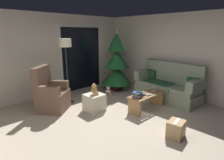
{
  "coord_description": "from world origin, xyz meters",
  "views": [
    {
      "loc": [
        -2.55,
        -2.34,
        1.94
      ],
      "look_at": [
        0.4,
        0.7,
        0.85
      ],
      "focal_mm": 29.78,
      "sensor_mm": 36.0,
      "label": 1
    }
  ],
  "objects_px": {
    "book_stack": "(138,95)",
    "christmas_tree": "(117,64)",
    "remote_silver": "(149,95)",
    "floor_lamp": "(66,49)",
    "ottoman": "(94,102)",
    "teddy_bear_honey": "(94,90)",
    "armchair": "(51,95)",
    "coffee_table": "(147,99)",
    "couch": "(168,86)",
    "teddy_bear_cream_by_tree": "(108,91)",
    "remote_white": "(154,91)",
    "cardboard_box_taped_mid_floor": "(176,129)",
    "cell_phone": "(139,92)",
    "remote_black": "(144,95)"
  },
  "relations": [
    {
      "from": "armchair",
      "to": "floor_lamp",
      "type": "xyz_separation_m",
      "value": [
        0.58,
        0.14,
        1.1
      ]
    },
    {
      "from": "remote_silver",
      "to": "cell_phone",
      "type": "xyz_separation_m",
      "value": [
        -0.31,
        0.08,
        0.12
      ]
    },
    {
      "from": "remote_white",
      "to": "teddy_bear_cream_by_tree",
      "type": "relative_size",
      "value": 0.55
    },
    {
      "from": "teddy_bear_cream_by_tree",
      "to": "floor_lamp",
      "type": "bearing_deg",
      "value": 167.6
    },
    {
      "from": "remote_white",
      "to": "remote_black",
      "type": "height_order",
      "value": "same"
    },
    {
      "from": "floor_lamp",
      "to": "book_stack",
      "type": "bearing_deg",
      "value": -65.37
    },
    {
      "from": "teddy_bear_cream_by_tree",
      "to": "cardboard_box_taped_mid_floor",
      "type": "distance_m",
      "value": 2.82
    },
    {
      "from": "teddy_bear_honey",
      "to": "remote_silver",
      "type": "bearing_deg",
      "value": -44.75
    },
    {
      "from": "cell_phone",
      "to": "remote_silver",
      "type": "bearing_deg",
      "value": -16.11
    },
    {
      "from": "couch",
      "to": "remote_black",
      "type": "distance_m",
      "value": 1.23
    },
    {
      "from": "teddy_bear_honey",
      "to": "cardboard_box_taped_mid_floor",
      "type": "distance_m",
      "value": 2.1
    },
    {
      "from": "coffee_table",
      "to": "christmas_tree",
      "type": "bearing_deg",
      "value": 68.35
    },
    {
      "from": "remote_white",
      "to": "christmas_tree",
      "type": "xyz_separation_m",
      "value": [
        0.36,
        1.75,
        0.47
      ]
    },
    {
      "from": "coffee_table",
      "to": "book_stack",
      "type": "distance_m",
      "value": 0.41
    },
    {
      "from": "christmas_tree",
      "to": "teddy_bear_honey",
      "type": "distance_m",
      "value": 1.96
    },
    {
      "from": "remote_silver",
      "to": "floor_lamp",
      "type": "relative_size",
      "value": 0.09
    },
    {
      "from": "couch",
      "to": "ottoman",
      "type": "bearing_deg",
      "value": 158.16
    },
    {
      "from": "couch",
      "to": "remote_black",
      "type": "bearing_deg",
      "value": -178.56
    },
    {
      "from": "cell_phone",
      "to": "cardboard_box_taped_mid_floor",
      "type": "height_order",
      "value": "cell_phone"
    },
    {
      "from": "cardboard_box_taped_mid_floor",
      "to": "armchair",
      "type": "bearing_deg",
      "value": 110.9
    },
    {
      "from": "remote_black",
      "to": "cardboard_box_taped_mid_floor",
      "type": "relative_size",
      "value": 0.42
    },
    {
      "from": "book_stack",
      "to": "christmas_tree",
      "type": "height_order",
      "value": "christmas_tree"
    },
    {
      "from": "cardboard_box_taped_mid_floor",
      "to": "coffee_table",
      "type": "bearing_deg",
      "value": 59.76
    },
    {
      "from": "teddy_bear_honey",
      "to": "christmas_tree",
      "type": "bearing_deg",
      "value": 27.77
    },
    {
      "from": "remote_white",
      "to": "armchair",
      "type": "xyz_separation_m",
      "value": [
        -2.11,
        1.66,
        -0.02
      ]
    },
    {
      "from": "remote_silver",
      "to": "armchair",
      "type": "bearing_deg",
      "value": 86.11
    },
    {
      "from": "armchair",
      "to": "teddy_bear_honey",
      "type": "xyz_separation_m",
      "value": [
        0.77,
        -0.81,
        0.15
      ]
    },
    {
      "from": "remote_black",
      "to": "couch",
      "type": "bearing_deg",
      "value": 74.21
    },
    {
      "from": "couch",
      "to": "floor_lamp",
      "type": "height_order",
      "value": "floor_lamp"
    },
    {
      "from": "christmas_tree",
      "to": "book_stack",
      "type": "bearing_deg",
      "value": -121.1
    },
    {
      "from": "cell_phone",
      "to": "couch",
      "type": "bearing_deg",
      "value": -0.14
    },
    {
      "from": "remote_silver",
      "to": "christmas_tree",
      "type": "bearing_deg",
      "value": 19.76
    },
    {
      "from": "remote_black",
      "to": "floor_lamp",
      "type": "distance_m",
      "value": 2.36
    },
    {
      "from": "book_stack",
      "to": "teddy_bear_honey",
      "type": "distance_m",
      "value": 1.08
    },
    {
      "from": "couch",
      "to": "teddy_bear_honey",
      "type": "height_order",
      "value": "couch"
    },
    {
      "from": "coffee_table",
      "to": "ottoman",
      "type": "distance_m",
      "value": 1.34
    },
    {
      "from": "teddy_bear_cream_by_tree",
      "to": "cardboard_box_taped_mid_floor",
      "type": "xyz_separation_m",
      "value": [
        -0.77,
        -2.71,
        0.04
      ]
    },
    {
      "from": "coffee_table",
      "to": "remote_white",
      "type": "bearing_deg",
      "value": 3.76
    },
    {
      "from": "remote_white",
      "to": "teddy_bear_honey",
      "type": "distance_m",
      "value": 1.6
    },
    {
      "from": "teddy_bear_cream_by_tree",
      "to": "cell_phone",
      "type": "bearing_deg",
      "value": -105.86
    },
    {
      "from": "couch",
      "to": "ottoman",
      "type": "distance_m",
      "value": 2.28
    },
    {
      "from": "couch",
      "to": "teddy_bear_cream_by_tree",
      "type": "bearing_deg",
      "value": 123.91
    },
    {
      "from": "coffee_table",
      "to": "teddy_bear_cream_by_tree",
      "type": "xyz_separation_m",
      "value": [
        0.09,
        1.54,
        -0.15
      ]
    },
    {
      "from": "coffee_table",
      "to": "armchair",
      "type": "relative_size",
      "value": 0.97
    },
    {
      "from": "teddy_bear_cream_by_tree",
      "to": "armchair",
      "type": "bearing_deg",
      "value": 175.72
    },
    {
      "from": "coffee_table",
      "to": "teddy_bear_honey",
      "type": "xyz_separation_m",
      "value": [
        -1.0,
        0.87,
        0.28
      ]
    },
    {
      "from": "remote_black",
      "to": "book_stack",
      "type": "distance_m",
      "value": 0.23
    },
    {
      "from": "book_stack",
      "to": "cardboard_box_taped_mid_floor",
      "type": "distance_m",
      "value": 1.27
    },
    {
      "from": "ottoman",
      "to": "teddy_bear_honey",
      "type": "xyz_separation_m",
      "value": [
        0.01,
        -0.01,
        0.34
      ]
    },
    {
      "from": "coffee_table",
      "to": "remote_black",
      "type": "distance_m",
      "value": 0.2
    }
  ]
}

